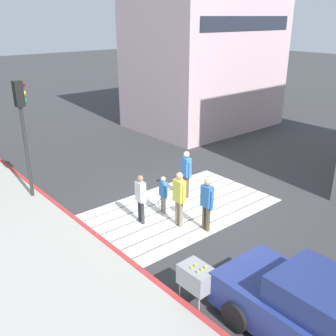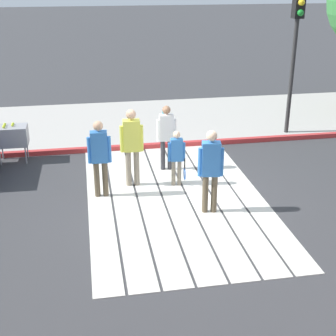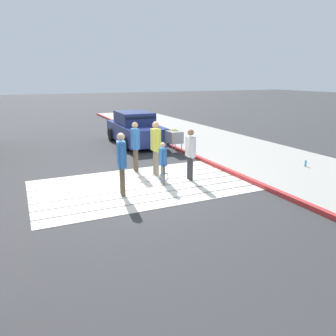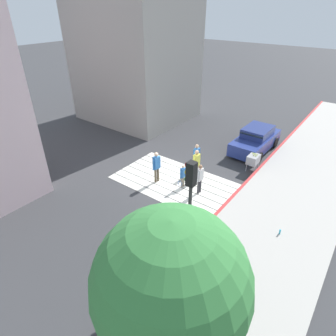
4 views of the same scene
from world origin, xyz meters
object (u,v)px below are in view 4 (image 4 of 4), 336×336
(tennis_ball_cart, at_px, (253,159))
(water_bottle, at_px, (280,232))
(pedestrian_adult_lead, at_px, (196,156))
(pedestrian_child_with_racket, at_px, (183,175))
(traffic_light_corner, at_px, (190,194))
(street_tree, at_px, (168,282))
(pedestrian_adult_side, at_px, (196,163))
(pedestrian_adult_trailing, at_px, (157,165))
(car_parked_near_curb, at_px, (256,140))
(pedestrian_teen_behind, at_px, (200,177))

(tennis_ball_cart, bearing_deg, water_bottle, 124.63)
(pedestrian_adult_lead, relative_size, pedestrian_child_with_racket, 1.31)
(tennis_ball_cart, relative_size, water_bottle, 4.63)
(water_bottle, bearing_deg, pedestrian_child_with_racket, -6.19)
(traffic_light_corner, relative_size, street_tree, 0.80)
(traffic_light_corner, distance_m, pedestrian_adult_side, 5.97)
(pedestrian_adult_trailing, bearing_deg, traffic_light_corner, 140.83)
(car_parked_near_curb, distance_m, pedestrian_child_with_racket, 6.55)
(tennis_ball_cart, bearing_deg, car_parked_near_curb, -70.37)
(traffic_light_corner, height_order, tennis_ball_cart, traffic_light_corner)
(street_tree, height_order, pedestrian_teen_behind, street_tree)
(pedestrian_child_with_racket, bearing_deg, water_bottle, 173.81)
(pedestrian_adult_trailing, bearing_deg, pedestrian_adult_side, -138.57)
(street_tree, distance_m, pedestrian_teen_behind, 8.77)
(car_parked_near_curb, xyz_separation_m, tennis_ball_cart, (-0.90, 2.52, -0.04))
(tennis_ball_cart, height_order, water_bottle, tennis_ball_cart)
(pedestrian_adult_trailing, relative_size, pedestrian_adult_side, 0.97)
(traffic_light_corner, height_order, street_tree, street_tree)
(street_tree, relative_size, tennis_ball_cart, 5.23)
(tennis_ball_cart, bearing_deg, pedestrian_adult_trailing, 49.70)
(water_bottle, xyz_separation_m, pedestrian_child_with_racket, (5.32, -0.58, 0.52))
(pedestrian_adult_trailing, height_order, pedestrian_adult_side, pedestrian_adult_side)
(water_bottle, bearing_deg, pedestrian_adult_trailing, -1.45)
(traffic_light_corner, bearing_deg, car_parked_near_curb, -81.32)
(traffic_light_corner, height_order, pedestrian_adult_side, traffic_light_corner)
(tennis_ball_cart, relative_size, pedestrian_adult_lead, 0.59)
(traffic_light_corner, bearing_deg, tennis_ball_cart, -85.04)
(tennis_ball_cart, height_order, pedestrian_child_with_racket, pedestrian_child_with_racket)
(pedestrian_adult_lead, distance_m, pedestrian_adult_trailing, 2.43)
(traffic_light_corner, xyz_separation_m, pedestrian_adult_trailing, (4.32, -3.52, -2.01))
(pedestrian_adult_trailing, height_order, pedestrian_child_with_racket, pedestrian_adult_trailing)
(pedestrian_adult_lead, distance_m, pedestrian_child_with_racket, 1.78)
(tennis_ball_cart, height_order, pedestrian_teen_behind, pedestrian_teen_behind)
(street_tree, xyz_separation_m, pedestrian_child_with_racket, (4.66, -7.42, -2.88))
(tennis_ball_cart, xyz_separation_m, pedestrian_adult_side, (2.05, 2.89, 0.36))
(tennis_ball_cart, height_order, pedestrian_adult_side, pedestrian_adult_side)
(pedestrian_adult_side, relative_size, pedestrian_child_with_racket, 1.38)
(street_tree, relative_size, water_bottle, 24.18)
(street_tree, height_order, pedestrian_adult_trailing, street_tree)
(pedestrian_adult_lead, bearing_deg, water_bottle, 157.46)
(traffic_light_corner, bearing_deg, pedestrian_child_with_racket, -53.47)
(tennis_ball_cart, bearing_deg, pedestrian_adult_side, 54.66)
(tennis_ball_cart, bearing_deg, traffic_light_corner, 94.96)
(pedestrian_adult_trailing, bearing_deg, water_bottle, 178.55)
(tennis_ball_cart, distance_m, pedestrian_adult_side, 3.56)
(water_bottle, bearing_deg, pedestrian_teen_behind, -8.50)
(street_tree, relative_size, pedestrian_adult_side, 2.92)
(street_tree, height_order, tennis_ball_cart, street_tree)
(pedestrian_teen_behind, bearing_deg, pedestrian_adult_trailing, 11.31)
(pedestrian_adult_side, bearing_deg, street_tree, 117.98)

